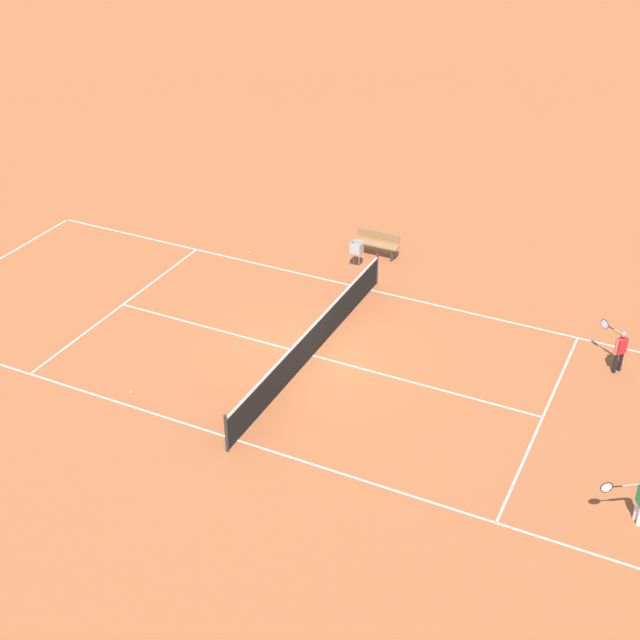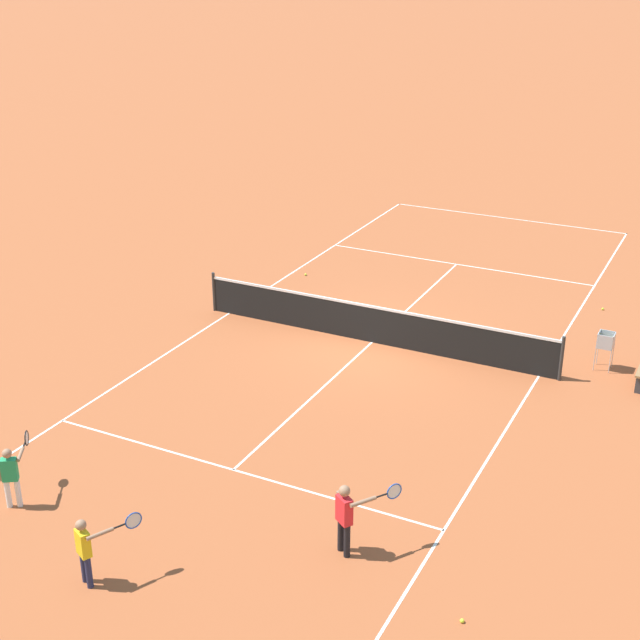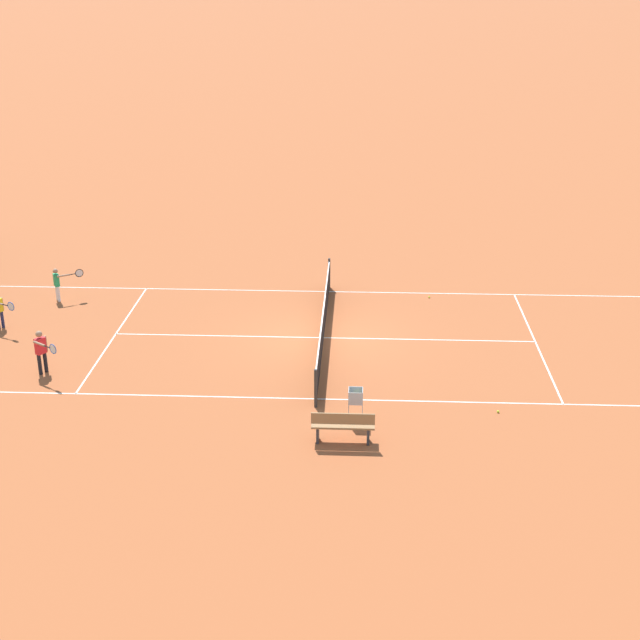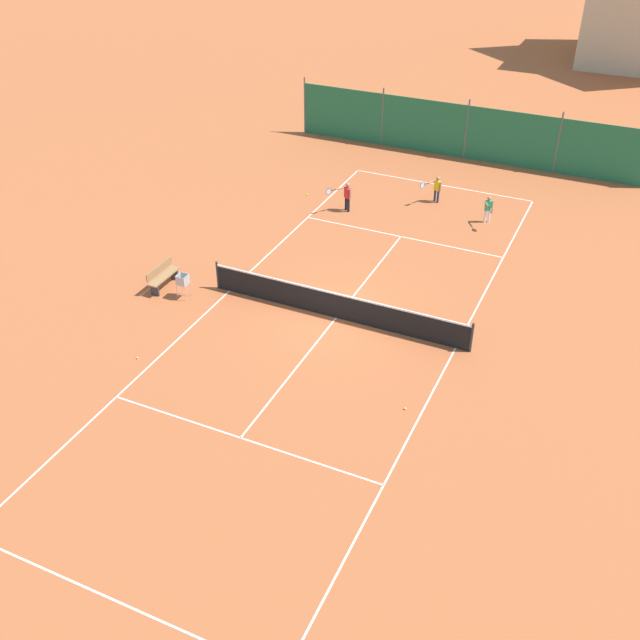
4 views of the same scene
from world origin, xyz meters
The scene contains 9 objects.
ground_plane centered at (0.00, 0.00, 0.00)m, with size 600.00×600.00×0.00m, color #A8542D.
court_line_markings centered at (0.00, 0.00, 0.00)m, with size 8.25×23.85×0.01m.
tennis_net centered at (0.00, 0.00, 0.50)m, with size 9.18×0.08×1.06m.
player_far_service centered at (-2.90, 7.65, 0.74)m, with size 0.88×0.84×1.26m.
player_near_baseline centered at (2.79, 9.03, 0.67)m, with size 0.52×0.97×1.14m.
tennis_ball_alley_left centered at (3.64, -3.45, 0.03)m, with size 0.07×0.07×0.07m, color #CCE033.
tennis_ball_near_corner centered at (-4.65, -4.65, 0.03)m, with size 0.07×0.07×0.07m, color #CCE033.
ball_hopper centered at (-5.30, -1.04, 0.65)m, with size 0.36×0.36×0.89m.
courtside_bench centered at (-6.34, -0.74, 0.45)m, with size 0.36×1.50×0.84m.
Camera 3 is at (-24.92, -1.08, 10.62)m, focal length 50.00 mm.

